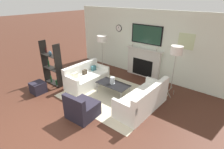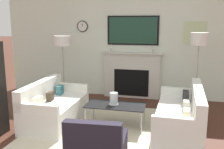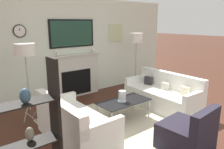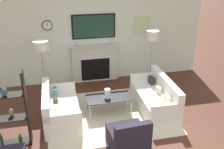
% 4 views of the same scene
% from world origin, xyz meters
% --- Properties ---
extents(fireplace_wall, '(7.07, 0.28, 2.70)m').
position_xyz_m(fireplace_wall, '(0.00, 4.51, 1.23)').
color(fireplace_wall, silver).
rests_on(fireplace_wall, ground_plane).
extents(area_rug, '(3.06, 2.53, 0.01)m').
position_xyz_m(area_rug, '(0.00, 2.30, 0.01)').
color(area_rug, beige).
rests_on(area_rug, ground_plane).
extents(couch_left, '(0.82, 1.63, 0.82)m').
position_xyz_m(couch_left, '(-1.23, 2.30, 0.29)').
color(couch_left, white).
rests_on(couch_left, ground_plane).
extents(couch_right, '(0.83, 1.91, 0.85)m').
position_xyz_m(couch_right, '(1.23, 2.30, 0.30)').
color(couch_right, white).
rests_on(couch_right, ground_plane).
extents(armchair, '(0.79, 0.80, 0.77)m').
position_xyz_m(armchair, '(0.09, 0.89, 0.27)').
color(armchair, '#221F2B').
rests_on(armchair, ground_plane).
extents(coffee_table, '(1.13, 0.57, 0.43)m').
position_xyz_m(coffee_table, '(0.01, 2.38, 0.40)').
color(coffee_table, black).
rests_on(coffee_table, ground_plane).
extents(hurricane_candle, '(0.18, 0.18, 0.23)m').
position_xyz_m(hurricane_candle, '(-0.03, 2.39, 0.53)').
color(hurricane_candle, silver).
rests_on(hurricane_candle, coffee_table).
extents(floor_lamp_left, '(0.41, 0.41, 1.66)m').
position_xyz_m(floor_lamp_left, '(-1.56, 3.59, 1.51)').
color(floor_lamp_left, '#9E998E').
rests_on(floor_lamp_left, ground_plane).
extents(floor_lamp_right, '(0.37, 0.37, 1.76)m').
position_xyz_m(floor_lamp_right, '(1.56, 3.59, 1.59)').
color(floor_lamp_right, '#9E998E').
rests_on(floor_lamp_right, ground_plane).
extents(shelf_unit, '(0.92, 0.28, 1.65)m').
position_xyz_m(shelf_unit, '(-2.31, 1.59, 0.77)').
color(shelf_unit, black).
rests_on(shelf_unit, ground_plane).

